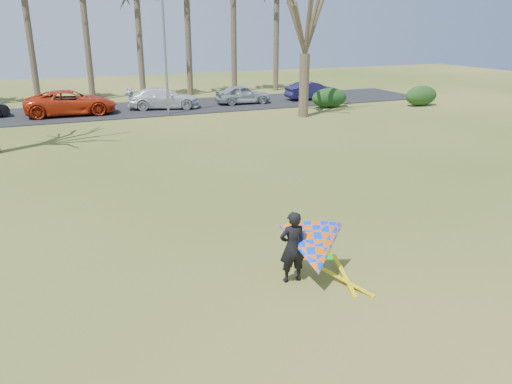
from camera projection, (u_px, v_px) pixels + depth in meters
name	position (u px, v px, depth m)	size (l,w,h in m)	color
ground	(285.00, 253.00, 13.30)	(100.00, 100.00, 0.00)	#2B5512
parking_strip	(131.00, 110.00, 35.15)	(46.00, 7.00, 0.06)	black
bare_tree_right	(306.00, 10.00, 30.56)	(6.27, 6.27, 9.21)	#4B3B2D
streetlight	(167.00, 45.00, 31.88)	(2.28, 0.18, 8.00)	gray
hedge_near	(329.00, 98.00, 35.96)	(2.81, 1.27, 1.41)	#153914
hedge_far	(421.00, 96.00, 36.72)	(2.66, 1.25, 1.48)	#1A3C16
car_2	(71.00, 103.00, 32.75)	(2.66, 5.78, 1.61)	red
car_3	(164.00, 98.00, 35.24)	(2.03, 5.00, 1.45)	silver
car_4	(243.00, 94.00, 37.36)	(1.64, 4.07, 1.39)	#9FA6AC
car_5	(312.00, 91.00, 39.44)	(1.47, 4.21, 1.39)	#1A194B
kite_flyer	(312.00, 249.00, 11.57)	(2.13, 2.39, 2.02)	black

